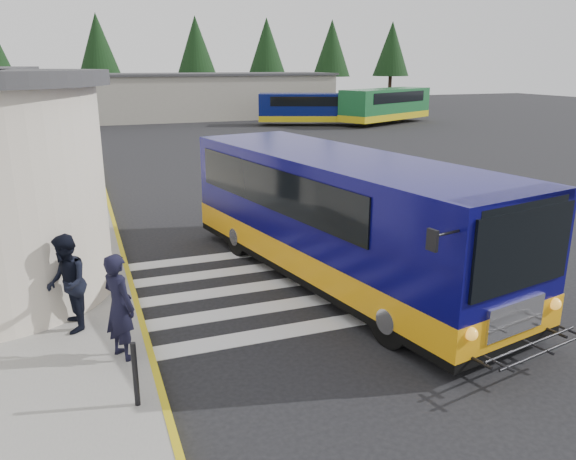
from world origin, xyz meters
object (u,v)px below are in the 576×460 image
object	(u,v)px
pedestrian_a	(119,306)
far_bus_a	(311,107)
far_bus_b	(386,104)
bollard	(135,374)
transit_bus	(340,222)
pedestrian_b	(67,284)

from	to	relation	value
pedestrian_a	far_bus_a	distance (m)	40.27
pedestrian_a	far_bus_b	distance (m)	42.74
far_bus_a	far_bus_b	distance (m)	6.70
pedestrian_a	far_bus_a	xyz separation A→B (m)	(18.54, 35.75, 0.38)
bollard	far_bus_b	size ratio (longest dim) A/B	0.10
transit_bus	pedestrian_a	distance (m)	5.81
far_bus_a	far_bus_b	xyz separation A→B (m)	(6.59, -1.19, 0.19)
pedestrian_a	far_bus_b	size ratio (longest dim) A/B	0.19
bollard	far_bus_a	distance (m)	41.67
pedestrian_a	bollard	xyz separation A→B (m)	(0.07, -1.59, -0.43)
transit_bus	bollard	world-z (taller)	transit_bus
pedestrian_a	far_bus_a	size ratio (longest dim) A/B	0.21
pedestrian_b	far_bus_a	world-z (taller)	far_bus_a
pedestrian_a	bollard	distance (m)	1.65
pedestrian_b	far_bus_a	xyz separation A→B (m)	(19.38, 34.34, 0.38)
pedestrian_a	pedestrian_b	distance (m)	1.64
transit_bus	bollard	bearing A→B (deg)	-154.16
far_bus_b	transit_bus	bearing A→B (deg)	122.23
transit_bus	bollard	size ratio (longest dim) A/B	10.76
pedestrian_a	pedestrian_b	world-z (taller)	same
far_bus_b	bollard	bearing A→B (deg)	119.16
pedestrian_b	far_bus_b	bearing A→B (deg)	138.18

